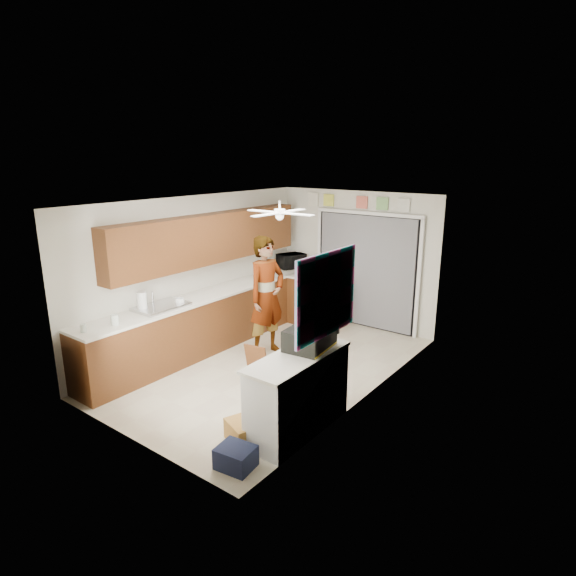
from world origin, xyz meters
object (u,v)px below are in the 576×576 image
Objects in this scene: microwave at (291,261)px; suitcase at (310,338)px; cup at (180,301)px; paper_towel_roll at (142,302)px; man at (267,296)px; dog at (305,351)px; navy_crate at (236,457)px; cardboard_box at (243,432)px.

microwave is 4.13m from suitcase.
cup is 0.57m from paper_towel_roll.
man is 3.30× the size of dog.
suitcase is at bearing 86.73° from navy_crate.
man is (-1.63, 2.51, 0.85)m from navy_crate.
man is at bearing 58.07° from paper_towel_roll.
suitcase reaches higher than cup.
paper_towel_roll is 0.49× the size of dog.
suitcase is at bearing -4.56° from cup.
navy_crate is (2.56, -4.41, -0.97)m from microwave.
dog is at bearing -117.91° from microwave.
microwave reaches higher than cup.
microwave is 4.74m from cardboard_box.
man reaches higher than navy_crate.
dog is at bearing 33.99° from cup.
man is 1.06m from dog.
navy_crate is 3.11m from man.
paper_towel_roll is at bearing 155.16° from man.
cup is 2.95m from navy_crate.
suitcase is 1.78m from dog.
man is at bearing -171.82° from dog.
cardboard_box is (2.38, -0.52, -0.96)m from paper_towel_roll.
cardboard_box is at bearing -25.45° from cup.
cup is 0.48× the size of paper_towel_roll.
dog is at bearing 120.42° from suitcase.
cup is 2.57m from cardboard_box.
microwave reaches higher than suitcase.
suitcase is 1.00× the size of dog.
man is (-1.38, 2.12, 0.84)m from cardboard_box.
suitcase is (2.63, -3.19, -0.02)m from microwave.
suitcase is 1.30m from cardboard_box.
suitcase reaches higher than cardboard_box.
cup is 2.51m from suitcase.
cup is 1.35m from man.
navy_crate is at bearing -18.96° from paper_towel_roll.
microwave is 1.31× the size of cardboard_box.
suitcase is 1.56× the size of navy_crate.
paper_towel_roll is at bearing 161.04° from navy_crate.
microwave is 2.70m from dog.
man is at bearing 136.54° from suitcase.
dog is (-0.94, 1.25, -0.84)m from suitcase.
dog is at bearing 41.83° from paper_towel_roll.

